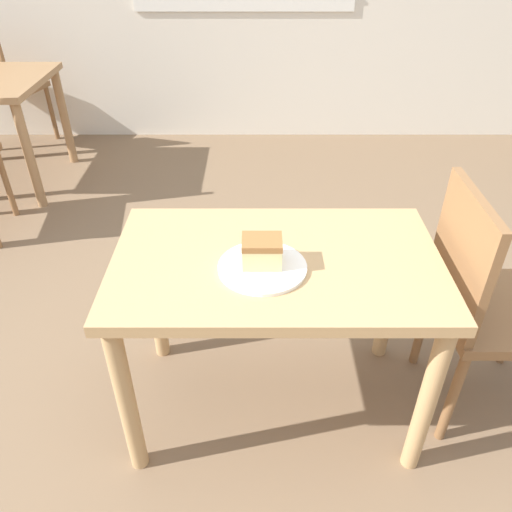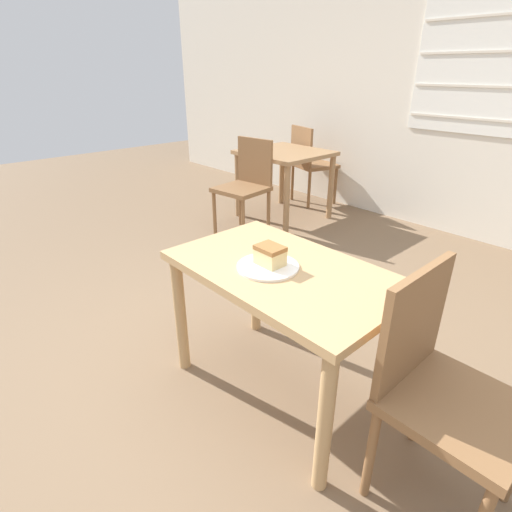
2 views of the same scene
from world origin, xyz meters
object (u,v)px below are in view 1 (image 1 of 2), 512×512
Objects in this scene: chair_far_opposite at (4,85)px; plate at (264,267)px; dining_table_near at (278,286)px; cake_slice at (264,251)px; chair_near_window at (489,301)px.

chair_far_opposite is 3.24m from plate.
chair_far_opposite reaches higher than dining_table_near.
cake_slice is (-0.00, 0.01, 0.05)m from plate.
chair_far_opposite is at bearing 47.51° from chair_near_window.
dining_table_near is at bearing 92.02° from chair_near_window.
plate is (-0.05, -0.06, 0.12)m from dining_table_near.
chair_near_window is 3.29× the size of plate.
chair_far_opposite reaches higher than plate.
dining_table_near is 3.82× the size of plate.
plate is (1.95, -2.58, 0.20)m from chair_far_opposite.
cake_slice is at bearing 94.90° from chair_near_window.
chair_far_opposite is at bearing 127.06° from plate.
chair_near_window is at bearing 2.02° from dining_table_near.
dining_table_near is 8.63× the size of cake_slice.
chair_near_window is at bearing 4.90° from cake_slice.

